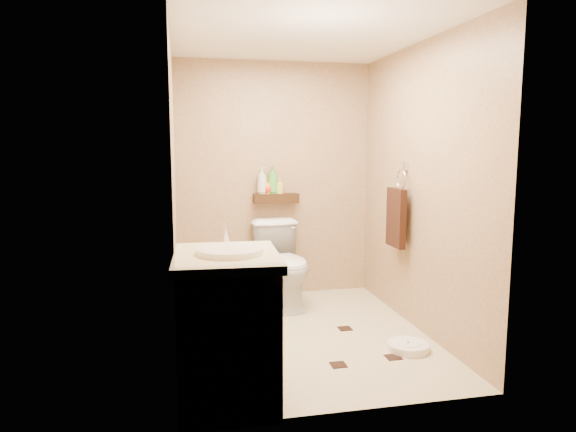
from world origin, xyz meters
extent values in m
plane|color=beige|center=(0.00, 0.00, 0.00)|extent=(2.50, 2.50, 0.00)
cube|color=tan|center=(0.00, 1.25, 1.20)|extent=(2.00, 0.04, 2.40)
cube|color=tan|center=(0.00, -1.25, 1.20)|extent=(2.00, 0.04, 2.40)
cube|color=tan|center=(-1.00, 0.00, 1.20)|extent=(0.04, 2.50, 2.40)
cube|color=tan|center=(1.00, 0.00, 1.20)|extent=(0.04, 2.50, 2.40)
cube|color=white|center=(0.00, 0.00, 2.40)|extent=(2.00, 2.50, 0.02)
cube|color=#351F0E|center=(0.00, 1.17, 1.02)|extent=(0.46, 0.14, 0.10)
cube|color=black|center=(-0.43, -0.22, 0.00)|extent=(0.11, 0.11, 0.01)
cube|color=black|center=(0.39, 0.07, 0.00)|extent=(0.11, 0.11, 0.01)
cube|color=black|center=(0.11, -0.62, 0.00)|extent=(0.11, 0.11, 0.01)
cube|color=black|center=(-0.58, 0.53, 0.00)|extent=(0.11, 0.11, 0.01)
cube|color=black|center=(0.55, -0.58, 0.00)|extent=(0.11, 0.11, 0.01)
cube|color=black|center=(0.00, 0.62, 0.00)|extent=(0.11, 0.11, 0.01)
imported|color=white|center=(0.01, 0.83, 0.41)|extent=(0.55, 0.85, 0.82)
cube|color=brown|center=(-0.70, -0.95, 0.43)|extent=(0.61, 0.73, 0.86)
cube|color=beige|center=(-0.70, -0.95, 0.89)|extent=(0.65, 0.78, 0.06)
cylinder|color=white|center=(-0.68, -0.95, 0.92)|extent=(0.40, 0.40, 0.06)
cylinder|color=silver|center=(-0.68, -0.71, 0.99)|extent=(0.03, 0.03, 0.13)
cylinder|color=white|center=(0.71, -0.48, 0.03)|extent=(0.35, 0.35, 0.06)
cylinder|color=white|center=(0.71, -0.48, 0.06)|extent=(0.19, 0.19, 0.01)
cylinder|color=#1B6C6E|center=(-0.82, 1.05, 0.06)|extent=(0.10, 0.10, 0.11)
cylinder|color=white|center=(-0.82, 1.05, 0.26)|extent=(0.02, 0.02, 0.32)
sphere|color=white|center=(-0.82, 1.05, 0.41)|extent=(0.08, 0.08, 0.08)
cube|color=silver|center=(0.98, 0.25, 1.38)|extent=(0.03, 0.06, 0.08)
torus|color=silver|center=(0.95, 0.25, 1.26)|extent=(0.02, 0.19, 0.19)
cube|color=#331B0F|center=(0.91, 0.25, 0.92)|extent=(0.06, 0.30, 0.52)
cylinder|color=white|center=(-0.94, 0.65, 0.60)|extent=(0.11, 0.11, 0.11)
cylinder|color=silver|center=(-0.98, 0.65, 0.66)|extent=(0.04, 0.02, 0.02)
imported|color=beige|center=(-0.14, 1.17, 1.21)|extent=(0.11, 0.11, 0.27)
imported|color=yellow|center=(-0.09, 1.17, 1.15)|extent=(0.10, 0.10, 0.15)
imported|color=red|center=(-0.09, 1.17, 1.14)|extent=(0.15, 0.15, 0.14)
imported|color=green|center=(-0.03, 1.17, 1.21)|extent=(0.15, 0.15, 0.28)
imported|color=gold|center=(0.04, 1.17, 1.15)|extent=(0.10, 0.09, 0.16)
camera|label=1|loc=(-0.96, -3.95, 1.55)|focal=32.00mm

